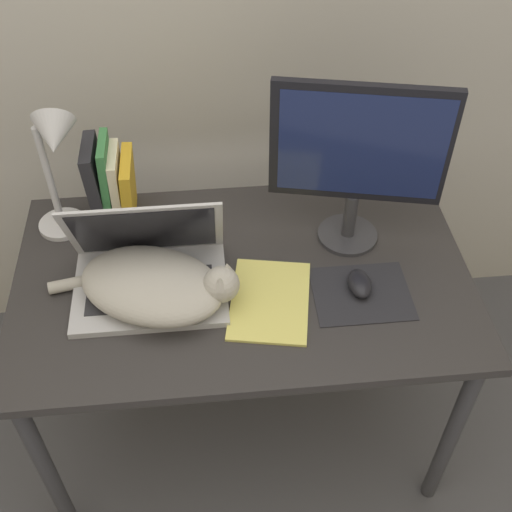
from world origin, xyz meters
TOP-DOWN VIEW (x-y plane):
  - desk at (0.00, 0.36)m, footprint 1.19×0.72m
  - laptop at (-0.24, 0.35)m, footprint 0.39×0.28m
  - cat at (-0.22, 0.29)m, footprint 0.48×0.37m
  - external_monitor at (0.30, 0.48)m, footprint 0.44×0.16m
  - mousepad at (0.30, 0.26)m, footprint 0.25×0.20m
  - computer_mouse at (0.29, 0.28)m, footprint 0.06×0.10m
  - book_row at (-0.34, 0.62)m, footprint 0.12×0.17m
  - desk_lamp at (-0.45, 0.57)m, footprint 0.17×0.17m
  - notepad at (0.06, 0.26)m, footprint 0.24×0.30m

SIDE VIEW (x-z plane):
  - desk at x=0.00m, z-range 0.28..1.00m
  - mousepad at x=0.30m, z-range 0.72..0.72m
  - notepad at x=0.06m, z-range 0.72..0.72m
  - computer_mouse at x=0.29m, z-range 0.72..0.76m
  - laptop at x=-0.24m, z-range 0.63..0.90m
  - cat at x=-0.22m, z-range 0.71..0.84m
  - book_row at x=-0.34m, z-range 0.70..0.96m
  - desk_lamp at x=-0.45m, z-range 0.78..1.18m
  - external_monitor at x=0.30m, z-range 0.75..1.23m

